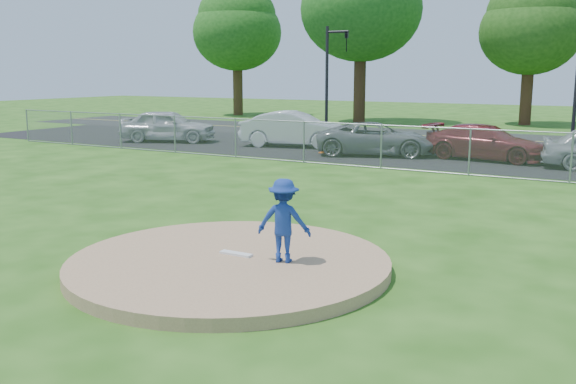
% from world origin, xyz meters
% --- Properties ---
extents(ground, '(120.00, 120.00, 0.00)m').
position_xyz_m(ground, '(0.00, 10.00, 0.00)').
color(ground, '#1F4C10').
rests_on(ground, ground).
extents(pitchers_mound, '(5.40, 5.40, 0.20)m').
position_xyz_m(pitchers_mound, '(0.00, 0.00, 0.10)').
color(pitchers_mound, '#9A7654').
rests_on(pitchers_mound, ground).
extents(pitching_rubber, '(0.60, 0.15, 0.04)m').
position_xyz_m(pitching_rubber, '(0.00, 0.20, 0.22)').
color(pitching_rubber, white).
rests_on(pitching_rubber, pitchers_mound).
extents(chain_link_fence, '(40.00, 0.06, 1.50)m').
position_xyz_m(chain_link_fence, '(0.00, 12.00, 0.75)').
color(chain_link_fence, gray).
rests_on(chain_link_fence, ground).
extents(parking_lot, '(50.00, 8.00, 0.01)m').
position_xyz_m(parking_lot, '(0.00, 16.50, 0.01)').
color(parking_lot, black).
rests_on(parking_lot, ground).
extents(street, '(60.00, 7.00, 0.01)m').
position_xyz_m(street, '(0.00, 24.00, 0.00)').
color(street, black).
rests_on(street, ground).
extents(tree_far_left, '(6.72, 6.72, 10.74)m').
position_xyz_m(tree_far_left, '(-22.00, 33.00, 7.06)').
color(tree_far_left, '#3D2916').
rests_on(tree_far_left, ground).
extents(tree_center, '(6.16, 6.16, 9.84)m').
position_xyz_m(tree_center, '(-1.00, 34.00, 6.47)').
color(tree_center, '#3D2316').
rests_on(tree_center, ground).
extents(traffic_signal_left, '(1.28, 0.20, 5.60)m').
position_xyz_m(traffic_signal_left, '(-8.76, 22.00, 3.36)').
color(traffic_signal_left, black).
rests_on(traffic_signal_left, ground).
extents(pitcher, '(1.00, 0.73, 1.38)m').
position_xyz_m(pitcher, '(0.90, 0.27, 0.89)').
color(pitcher, navy).
rests_on(pitcher, pitchers_mound).
extents(traffic_cone, '(0.34, 0.34, 0.66)m').
position_xyz_m(traffic_cone, '(-5.60, 14.91, 0.34)').
color(traffic_cone, '#F65D0C').
rests_on(traffic_cone, parking_lot).
extents(parked_car_silver, '(4.83, 3.36, 1.53)m').
position_xyz_m(parked_car_silver, '(-14.01, 15.15, 0.77)').
color(parked_car_silver, '#BBBBC0').
rests_on(parked_car_silver, parking_lot).
extents(parked_car_white, '(4.97, 2.67, 1.56)m').
position_xyz_m(parked_car_white, '(-7.79, 16.31, 0.79)').
color(parked_car_white, silver).
rests_on(parked_car_white, parking_lot).
extents(parked_car_gray, '(5.15, 3.60, 1.30)m').
position_xyz_m(parked_car_gray, '(-3.51, 15.32, 0.66)').
color(parked_car_gray, slate).
rests_on(parked_car_gray, parking_lot).
extents(parked_car_darkred, '(4.73, 2.31, 1.33)m').
position_xyz_m(parked_car_darkred, '(0.60, 16.05, 0.67)').
color(parked_car_darkred, maroon).
rests_on(parked_car_darkred, parking_lot).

